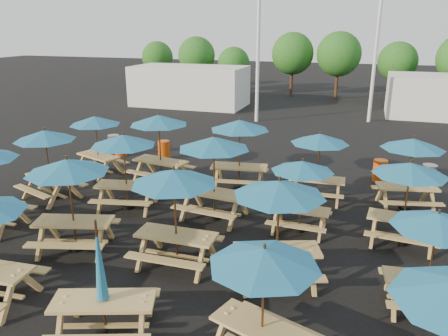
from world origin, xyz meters
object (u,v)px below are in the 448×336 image
(picnic_unit_17, at_px, (437,227))
(waste_bin_0, at_px, (114,144))
(picnic_unit_3, at_px, (95,124))
(picnic_unit_14, at_px, (302,171))
(picnic_unit_9, at_px, (174,183))
(picnic_unit_2, at_px, (45,140))
(picnic_unit_6, at_px, (123,145))
(picnic_unit_11, at_px, (240,130))
(picnic_unit_15, at_px, (320,143))
(picnic_unit_7, at_px, (159,125))
(picnic_unit_12, at_px, (264,265))
(picnic_unit_18, at_px, (410,174))
(picnic_unit_13, at_px, (279,195))
(waste_bin_1, at_px, (120,147))
(picnic_unit_5, at_px, (68,172))
(picnic_unit_19, at_px, (412,149))
(waste_bin_4, at_px, (429,176))
(picnic_unit_10, at_px, (214,148))
(waste_bin_2, at_px, (164,150))

(picnic_unit_17, distance_m, waste_bin_0, 14.90)
(picnic_unit_3, xyz_separation_m, picnic_unit_14, (8.22, -2.57, -0.19))
(picnic_unit_9, bearing_deg, picnic_unit_2, 154.99)
(picnic_unit_6, xyz_separation_m, picnic_unit_11, (2.87, 2.85, 0.06))
(picnic_unit_15, bearing_deg, picnic_unit_9, -119.69)
(picnic_unit_7, xyz_separation_m, picnic_unit_12, (5.67, -7.80, -0.27))
(picnic_unit_18, bearing_deg, picnic_unit_14, -173.30)
(picnic_unit_2, xyz_separation_m, picnic_unit_7, (2.79, 2.61, 0.15))
(picnic_unit_13, xyz_separation_m, waste_bin_1, (-8.64, 7.78, -1.69))
(picnic_unit_12, relative_size, picnic_unit_17, 1.08)
(picnic_unit_5, height_order, picnic_unit_19, picnic_unit_5)
(picnic_unit_13, xyz_separation_m, waste_bin_4, (3.99, 7.78, -1.69))
(waste_bin_0, bearing_deg, picnic_unit_3, -69.03)
(picnic_unit_12, xyz_separation_m, picnic_unit_13, (-0.28, 2.59, 0.18))
(picnic_unit_19, xyz_separation_m, waste_bin_0, (-12.27, 2.82, -1.58))
(waste_bin_0, bearing_deg, picnic_unit_7, -37.75)
(picnic_unit_19, distance_m, waste_bin_4, 3.04)
(picnic_unit_2, xyz_separation_m, picnic_unit_15, (8.46, 2.65, -0.08))
(picnic_unit_10, height_order, picnic_unit_14, picnic_unit_10)
(picnic_unit_10, distance_m, picnic_unit_13, 3.73)
(picnic_unit_6, xyz_separation_m, picnic_unit_7, (-0.05, 2.55, 0.11))
(picnic_unit_3, relative_size, waste_bin_1, 2.99)
(picnic_unit_9, bearing_deg, waste_bin_4, 49.97)
(picnic_unit_14, xyz_separation_m, waste_bin_1, (-8.75, 5.07, -1.39))
(picnic_unit_11, bearing_deg, waste_bin_4, 10.94)
(picnic_unit_3, distance_m, picnic_unit_13, 9.68)
(picnic_unit_11, height_order, picnic_unit_18, picnic_unit_11)
(picnic_unit_10, bearing_deg, picnic_unit_7, 147.05)
(picnic_unit_5, xyz_separation_m, picnic_unit_17, (8.35, 0.06, -0.27))
(picnic_unit_3, height_order, picnic_unit_19, same)
(picnic_unit_3, xyz_separation_m, picnic_unit_17, (11.22, -5.38, -0.13))
(picnic_unit_6, distance_m, waste_bin_4, 10.77)
(waste_bin_2, bearing_deg, picnic_unit_5, -80.63)
(picnic_unit_3, bearing_deg, picnic_unit_14, 2.53)
(picnic_unit_13, height_order, picnic_unit_18, picnic_unit_13)
(waste_bin_0, bearing_deg, picnic_unit_10, -38.47)
(waste_bin_1, height_order, waste_bin_2, same)
(picnic_unit_6, height_order, waste_bin_1, picnic_unit_6)
(waste_bin_1, xyz_separation_m, waste_bin_2, (2.07, 0.13, 0.00))
(picnic_unit_15, bearing_deg, picnic_unit_7, 178.07)
(picnic_unit_6, bearing_deg, picnic_unit_14, -10.69)
(picnic_unit_9, bearing_deg, waste_bin_0, 129.06)
(picnic_unit_6, relative_size, picnic_unit_15, 1.06)
(picnic_unit_10, xyz_separation_m, picnic_unit_17, (5.57, -2.89, -0.33))
(waste_bin_0, distance_m, waste_bin_4, 13.20)
(picnic_unit_5, xyz_separation_m, waste_bin_0, (-3.97, 8.31, -1.71))
(picnic_unit_18, xyz_separation_m, waste_bin_1, (-11.46, 5.00, -1.55))
(picnic_unit_5, relative_size, picnic_unit_13, 0.97)
(picnic_unit_14, distance_m, picnic_unit_17, 4.11)
(picnic_unit_5, height_order, picnic_unit_18, picnic_unit_5)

